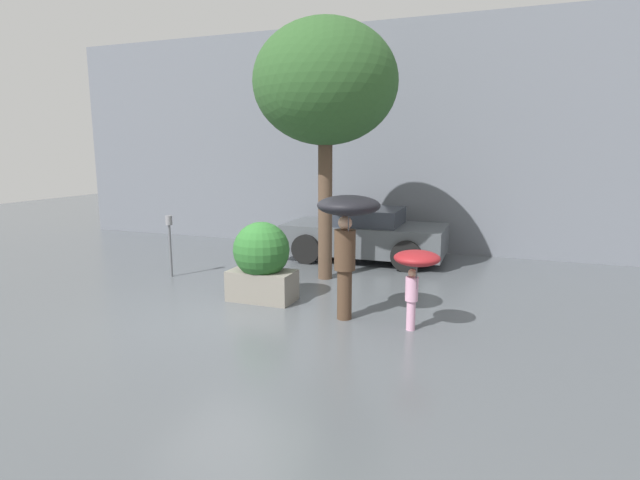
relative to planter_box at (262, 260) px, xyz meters
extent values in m
plane|color=#51565B|center=(-0.07, -0.89, -0.74)|extent=(40.00, 40.00, 0.00)
cube|color=slate|center=(-0.07, 5.61, 2.26)|extent=(18.00, 0.30, 6.00)
cube|color=gray|center=(0.00, 0.00, -0.47)|extent=(1.19, 0.65, 0.55)
sphere|color=#286028|center=(0.00, 0.00, 0.19)|extent=(1.02, 1.02, 1.02)
cylinder|color=#473323|center=(1.71, -0.44, -0.34)|extent=(0.24, 0.24, 0.82)
cylinder|color=#473323|center=(1.71, -0.44, 0.40)|extent=(0.34, 0.34, 0.65)
sphere|color=tan|center=(1.71, -0.44, 0.83)|extent=(0.22, 0.22, 0.22)
cylinder|color=#4C4C51|center=(1.81, -0.56, 0.78)|extent=(0.02, 0.02, 0.69)
ellipsoid|color=black|center=(1.81, -0.56, 1.12)|extent=(0.98, 0.98, 0.31)
cylinder|color=#D199B7|center=(2.82, -0.58, -0.51)|extent=(0.14, 0.14, 0.46)
cylinder|color=#D199B7|center=(2.82, -0.58, -0.10)|extent=(0.19, 0.19, 0.37)
sphere|color=tan|center=(2.82, -0.58, 0.15)|extent=(0.13, 0.13, 0.13)
cylinder|color=#4C4C51|center=(2.89, -0.63, 0.16)|extent=(0.02, 0.02, 0.47)
ellipsoid|color=maroon|center=(2.89, -0.63, 0.39)|extent=(0.68, 0.68, 0.22)
cube|color=#4C5156|center=(0.82, 3.99, -0.20)|extent=(3.93, 1.89, 0.70)
cube|color=#2D333D|center=(0.82, 3.99, 0.35)|extent=(1.78, 1.58, 0.40)
cylinder|color=black|center=(-0.37, 3.06, -0.39)|extent=(0.72, 0.23, 0.71)
cylinder|color=black|center=(-0.40, 4.88, -0.39)|extent=(0.72, 0.23, 0.71)
cylinder|color=black|center=(2.04, 3.10, -0.39)|extent=(0.72, 0.23, 0.71)
cylinder|color=black|center=(2.01, 4.92, -0.39)|extent=(0.72, 0.23, 0.71)
cylinder|color=brown|center=(0.53, 1.89, 0.87)|extent=(0.29, 0.29, 3.23)
ellipsoid|color=#2D5628|center=(0.53, 1.89, 3.29)|extent=(2.91, 2.91, 2.47)
cylinder|color=#595B60|center=(-2.64, 0.86, -0.18)|extent=(0.05, 0.05, 1.13)
cylinder|color=gray|center=(-2.64, 0.86, 0.49)|extent=(0.14, 0.14, 0.20)
camera|label=1|loc=(4.08, -7.84, 1.96)|focal=28.00mm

